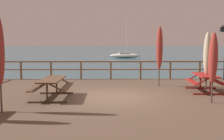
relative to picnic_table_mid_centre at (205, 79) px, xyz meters
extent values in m
plane|color=#2D5B6B|center=(-4.15, -1.06, -1.26)|extent=(600.00, 600.00, 0.00)
cube|color=brown|center=(-4.15, -1.06, -0.91)|extent=(14.62, 10.67, 0.70)
cube|color=brown|center=(-4.15, 4.13, 0.49)|extent=(14.32, 0.09, 0.08)
cube|color=brown|center=(-4.15, 4.13, 0.02)|extent=(14.32, 0.07, 0.06)
cube|color=brown|center=(-9.52, 4.13, -0.03)|extent=(0.10, 0.10, 1.05)
cube|color=brown|center=(-7.73, 4.13, -0.03)|extent=(0.10, 0.10, 1.05)
cube|color=brown|center=(-5.94, 4.13, -0.03)|extent=(0.10, 0.10, 1.05)
cube|color=brown|center=(-4.15, 4.13, -0.03)|extent=(0.10, 0.10, 1.05)
cube|color=brown|center=(-2.36, 4.13, -0.03)|extent=(0.10, 0.10, 1.05)
cube|color=brown|center=(-0.57, 4.13, -0.03)|extent=(0.10, 0.10, 1.05)
cube|color=brown|center=(1.22, 4.13, -0.03)|extent=(0.10, 0.10, 1.05)
cube|color=maroon|center=(0.00, 0.00, 0.18)|extent=(0.91, 1.90, 0.05)
cube|color=maroon|center=(0.56, -0.05, -0.12)|extent=(0.43, 1.86, 0.04)
cube|color=maroon|center=(-0.56, 0.05, -0.12)|extent=(0.43, 1.86, 0.04)
cube|color=maroon|center=(-0.06, -0.74, -0.53)|extent=(1.40, 0.20, 0.06)
cylinder|color=maroon|center=(-0.06, -0.74, -0.19)|extent=(0.07, 0.07, 0.74)
cylinder|color=maroon|center=(0.22, -0.76, 0.03)|extent=(0.63, 0.11, 0.37)
cylinder|color=maroon|center=(-0.34, -0.72, 0.03)|extent=(0.63, 0.11, 0.37)
cube|color=maroon|center=(0.06, 0.74, -0.53)|extent=(1.40, 0.20, 0.06)
cylinder|color=maroon|center=(0.06, 0.74, -0.19)|extent=(0.07, 0.07, 0.74)
cylinder|color=maroon|center=(0.34, 0.72, 0.03)|extent=(0.63, 0.11, 0.37)
cylinder|color=maroon|center=(-0.22, 0.76, 0.03)|extent=(0.63, 0.11, 0.37)
cube|color=brown|center=(-6.50, -1.25, 0.18)|extent=(0.76, 2.07, 0.05)
cube|color=brown|center=(-5.94, -1.25, -0.12)|extent=(0.28, 2.07, 0.04)
cube|color=brown|center=(-7.06, -1.25, -0.12)|extent=(0.28, 2.07, 0.04)
cube|color=#432F1F|center=(-6.50, -2.11, -0.53)|extent=(1.40, 0.08, 0.06)
cylinder|color=#432F1F|center=(-6.50, -2.11, -0.19)|extent=(0.07, 0.07, 0.74)
cylinder|color=#432F1F|center=(-6.22, -2.11, 0.03)|extent=(0.63, 0.06, 0.37)
cylinder|color=#432F1F|center=(-6.78, -2.11, 0.03)|extent=(0.63, 0.06, 0.37)
cube|color=#432F1F|center=(-6.50, -0.40, -0.53)|extent=(1.40, 0.08, 0.06)
cylinder|color=#432F1F|center=(-6.50, -0.40, -0.19)|extent=(0.07, 0.07, 0.74)
cylinder|color=#432F1F|center=(-6.22, -0.40, 0.03)|extent=(0.63, 0.06, 0.37)
cylinder|color=#432F1F|center=(-6.78, -0.40, 0.03)|extent=(0.63, 0.06, 0.37)
cylinder|color=#4C3828|center=(0.04, 0.03, 0.69)|extent=(0.06, 0.06, 2.49)
ellipsoid|color=#CCB793|center=(0.04, 0.03, 1.13)|extent=(0.32, 0.32, 1.89)
cylinder|color=#7A6E58|center=(0.04, 0.03, 0.99)|extent=(0.21, 0.21, 0.05)
cone|color=#4C3828|center=(0.04, 0.03, 2.00)|extent=(0.10, 0.10, 0.14)
cylinder|color=#4C3828|center=(-1.76, 1.53, 0.86)|extent=(0.06, 0.06, 2.82)
ellipsoid|color=#A33328|center=(-1.76, 1.53, 1.35)|extent=(0.32, 0.32, 2.15)
cylinder|color=maroon|center=(-1.76, 1.53, 1.19)|extent=(0.21, 0.21, 0.05)
cone|color=#4C3828|center=(-1.76, 1.53, 2.34)|extent=(0.10, 0.10, 0.14)
cylinder|color=#4C3828|center=(-7.65, -3.26, 0.87)|extent=(0.06, 0.06, 2.86)
cylinder|color=#4C3828|center=(-0.60, -2.19, 0.64)|extent=(0.06, 0.06, 2.39)
ellipsoid|color=#A33328|center=(-0.60, -2.19, 1.06)|extent=(0.32, 0.32, 1.82)
cylinder|color=maroon|center=(-0.60, -2.19, 0.93)|extent=(0.21, 0.21, 0.05)
cone|color=#4C3828|center=(-0.60, -2.19, 1.91)|extent=(0.10, 0.10, 0.14)
cylinder|color=black|center=(2.27, 3.38, 2.56)|extent=(0.44, 0.43, 0.06)
cube|color=black|center=(2.07, 3.19, 2.36)|extent=(0.20, 0.20, 0.28)
sphere|color=#F4E08C|center=(2.07, 3.19, 2.36)|extent=(0.14, 0.14, 0.14)
ellipsoid|color=white|center=(-0.95, 39.43, -0.81)|extent=(6.09, 2.02, 0.90)
cube|color=silver|center=(-1.24, 39.41, -0.31)|extent=(1.86, 1.19, 0.36)
cylinder|color=silver|center=(-0.65, 39.45, 2.96)|extent=(0.10, 0.10, 7.00)
camera|label=1|loc=(-4.32, -11.18, 1.57)|focal=41.13mm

